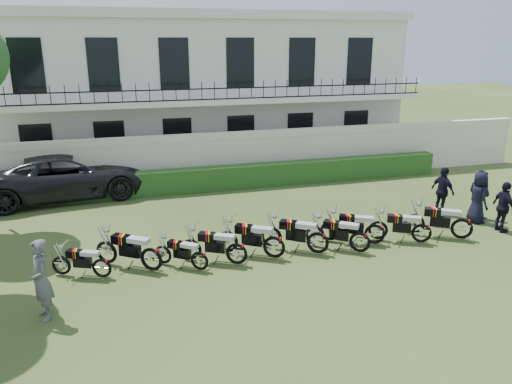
{
  "coord_description": "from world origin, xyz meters",
  "views": [
    {
      "loc": [
        -4.29,
        -12.74,
        6.14
      ],
      "look_at": [
        0.04,
        2.31,
        1.32
      ],
      "focal_mm": 35.0,
      "sensor_mm": 36.0,
      "label": 1
    }
  ],
  "objects_px": {
    "motorcycle_5": "(318,238)",
    "officer_2": "(504,207)",
    "inspector": "(41,280)",
    "officer_5": "(443,191)",
    "motorcycle_0": "(102,263)",
    "motorcycle_6": "(360,237)",
    "motorcycle_8": "(422,229)",
    "motorcycle_9": "(462,224)",
    "officer_4": "(479,194)",
    "motorcycle_3": "(237,249)",
    "officer_3": "(478,197)",
    "motorcycle_2": "(199,256)",
    "suv": "(67,176)",
    "motorcycle_4": "(274,242)",
    "motorcycle_1": "(151,254)",
    "motorcycle_7": "(375,229)"
  },
  "relations": [
    {
      "from": "motorcycle_5",
      "to": "motorcycle_8",
      "type": "relative_size",
      "value": 1.01
    },
    {
      "from": "motorcycle_5",
      "to": "officer_2",
      "type": "xyz_separation_m",
      "value": [
        6.57,
        0.01,
        0.33
      ]
    },
    {
      "from": "motorcycle_4",
      "to": "officer_2",
      "type": "xyz_separation_m",
      "value": [
        7.92,
        -0.03,
        0.33
      ]
    },
    {
      "from": "motorcycle_3",
      "to": "officer_2",
      "type": "xyz_separation_m",
      "value": [
        9.06,
        0.07,
        0.35
      ]
    },
    {
      "from": "motorcycle_3",
      "to": "officer_4",
      "type": "relative_size",
      "value": 1.04
    },
    {
      "from": "motorcycle_6",
      "to": "officer_5",
      "type": "height_order",
      "value": "officer_5"
    },
    {
      "from": "motorcycle_2",
      "to": "suv",
      "type": "relative_size",
      "value": 0.22
    },
    {
      "from": "suv",
      "to": "officer_4",
      "type": "relative_size",
      "value": 3.76
    },
    {
      "from": "motorcycle_6",
      "to": "motorcycle_8",
      "type": "relative_size",
      "value": 0.93
    },
    {
      "from": "motorcycle_5",
      "to": "suv",
      "type": "bearing_deg",
      "value": 78.09
    },
    {
      "from": "motorcycle_0",
      "to": "motorcycle_8",
      "type": "bearing_deg",
      "value": -67.2
    },
    {
      "from": "motorcycle_7",
      "to": "motorcycle_9",
      "type": "bearing_deg",
      "value": -71.25
    },
    {
      "from": "motorcycle_9",
      "to": "motorcycle_1",
      "type": "bearing_deg",
      "value": 121.27
    },
    {
      "from": "motorcycle_5",
      "to": "officer_2",
      "type": "relative_size",
      "value": 1.04
    },
    {
      "from": "motorcycle_9",
      "to": "officer_4",
      "type": "height_order",
      "value": "officer_4"
    },
    {
      "from": "motorcycle_1",
      "to": "motorcycle_7",
      "type": "bearing_deg",
      "value": -54.51
    },
    {
      "from": "motorcycle_8",
      "to": "motorcycle_9",
      "type": "height_order",
      "value": "motorcycle_9"
    },
    {
      "from": "motorcycle_8",
      "to": "officer_4",
      "type": "height_order",
      "value": "officer_4"
    },
    {
      "from": "motorcycle_7",
      "to": "officer_4",
      "type": "xyz_separation_m",
      "value": [
        4.82,
        1.28,
        0.35
      ]
    },
    {
      "from": "motorcycle_6",
      "to": "inspector",
      "type": "relative_size",
      "value": 0.86
    },
    {
      "from": "motorcycle_1",
      "to": "motorcycle_3",
      "type": "distance_m",
      "value": 2.36
    },
    {
      "from": "motorcycle_0",
      "to": "suv",
      "type": "distance_m",
      "value": 7.96
    },
    {
      "from": "motorcycle_4",
      "to": "inspector",
      "type": "distance_m",
      "value": 6.27
    },
    {
      "from": "motorcycle_7",
      "to": "motorcycle_1",
      "type": "bearing_deg",
      "value": 116.94
    },
    {
      "from": "motorcycle_9",
      "to": "officer_2",
      "type": "height_order",
      "value": "officer_2"
    },
    {
      "from": "motorcycle_4",
      "to": "motorcycle_8",
      "type": "bearing_deg",
      "value": -59.32
    },
    {
      "from": "motorcycle_9",
      "to": "officer_3",
      "type": "height_order",
      "value": "officer_3"
    },
    {
      "from": "motorcycle_3",
      "to": "motorcycle_8",
      "type": "xyz_separation_m",
      "value": [
        5.93,
        -0.07,
        -0.01
      ]
    },
    {
      "from": "motorcycle_2",
      "to": "inspector",
      "type": "bearing_deg",
      "value": 147.91
    },
    {
      "from": "motorcycle_8",
      "to": "officer_5",
      "type": "height_order",
      "value": "officer_5"
    },
    {
      "from": "motorcycle_2",
      "to": "officer_3",
      "type": "bearing_deg",
      "value": -46.13
    },
    {
      "from": "motorcycle_2",
      "to": "officer_4",
      "type": "relative_size",
      "value": 0.82
    },
    {
      "from": "officer_5",
      "to": "motorcycle_0",
      "type": "bearing_deg",
      "value": 89.11
    },
    {
      "from": "motorcycle_0",
      "to": "officer_5",
      "type": "distance_m",
      "value": 12.04
    },
    {
      "from": "motorcycle_7",
      "to": "suv",
      "type": "bearing_deg",
      "value": 77.46
    },
    {
      "from": "motorcycle_4",
      "to": "motorcycle_5",
      "type": "height_order",
      "value": "motorcycle_4"
    },
    {
      "from": "motorcycle_0",
      "to": "officer_4",
      "type": "distance_m",
      "value": 13.02
    },
    {
      "from": "officer_2",
      "to": "motorcycle_9",
      "type": "bearing_deg",
      "value": 103.18
    },
    {
      "from": "motorcycle_5",
      "to": "officer_2",
      "type": "distance_m",
      "value": 6.58
    },
    {
      "from": "motorcycle_6",
      "to": "officer_3",
      "type": "height_order",
      "value": "officer_3"
    },
    {
      "from": "officer_2",
      "to": "motorcycle_8",
      "type": "bearing_deg",
      "value": 98.09
    },
    {
      "from": "motorcycle_1",
      "to": "inspector",
      "type": "relative_size",
      "value": 0.93
    },
    {
      "from": "motorcycle_9",
      "to": "inspector",
      "type": "xyz_separation_m",
      "value": [
        -12.23,
        -1.35,
        0.42
      ]
    },
    {
      "from": "motorcycle_4",
      "to": "inspector",
      "type": "height_order",
      "value": "inspector"
    },
    {
      "from": "motorcycle_0",
      "to": "motorcycle_8",
      "type": "height_order",
      "value": "motorcycle_8"
    },
    {
      "from": "motorcycle_3",
      "to": "officer_3",
      "type": "height_order",
      "value": "officer_3"
    },
    {
      "from": "inspector",
      "to": "officer_5",
      "type": "distance_m",
      "value": 13.61
    },
    {
      "from": "officer_2",
      "to": "officer_4",
      "type": "distance_m",
      "value": 1.48
    },
    {
      "from": "motorcycle_5",
      "to": "officer_3",
      "type": "relative_size",
      "value": 0.99
    },
    {
      "from": "motorcycle_9",
      "to": "officer_2",
      "type": "xyz_separation_m",
      "value": [
        1.72,
        0.23,
        0.32
      ]
    }
  ]
}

